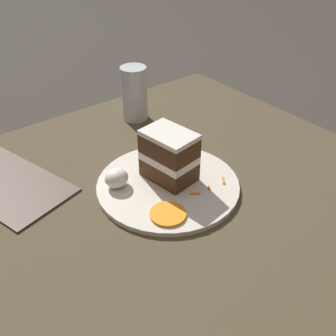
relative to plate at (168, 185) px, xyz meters
name	(u,v)px	position (x,y,z in m)	size (l,w,h in m)	color
ground_plane	(150,212)	(0.05, 0.01, -0.03)	(6.00, 6.00, 0.00)	#38332D
dining_table	(150,207)	(0.05, 0.01, -0.02)	(0.99, 0.84, 0.03)	#4C422D
plate	(168,185)	(0.00, 0.00, 0.00)	(0.28, 0.28, 0.01)	silver
cake_slice	(169,156)	(-0.01, -0.01, 0.06)	(0.08, 0.11, 0.10)	#4C2D19
cream_dollop	(117,178)	(0.08, -0.05, 0.02)	(0.05, 0.04, 0.04)	white
orange_garnish	(168,214)	(0.06, 0.07, 0.01)	(0.06, 0.06, 0.00)	orange
carrot_shreds_scatter	(204,178)	(-0.06, 0.03, 0.01)	(0.09, 0.10, 0.00)	orange
drinking_glass	(135,97)	(-0.11, -0.28, 0.05)	(0.06, 0.06, 0.13)	silver
menu_card	(6,183)	(0.24, -0.21, 0.00)	(0.15, 0.27, 0.00)	#423328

